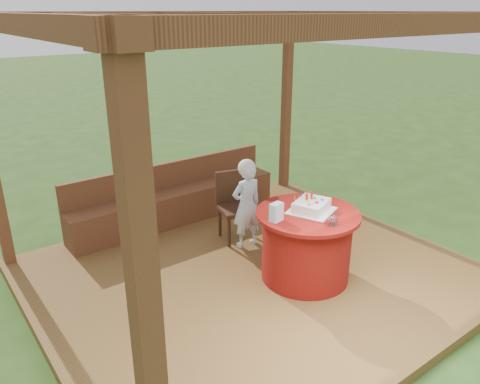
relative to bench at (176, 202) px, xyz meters
name	(u,v)px	position (x,y,z in m)	size (l,w,h in m)	color
ground	(253,281)	(0.00, -1.72, -0.38)	(60.00, 60.00, 0.00)	#264717
deck	(253,276)	(0.00, -1.72, -0.32)	(4.50, 4.00, 0.12)	brown
pergola	(256,61)	(0.00, -1.72, 2.02)	(4.50, 4.00, 2.72)	brown
bench	(176,202)	(0.00, 0.00, 0.00)	(3.00, 0.42, 0.80)	brown
table	(306,245)	(0.38, -2.14, 0.13)	(1.09, 1.09, 0.77)	maroon
chair	(235,202)	(0.35, -0.89, 0.21)	(0.51, 0.51, 0.87)	#3D2113
elderly_woman	(247,203)	(0.32, -1.17, 0.31)	(0.41, 0.29, 1.12)	#ABE1FF
birthday_cake	(311,206)	(0.44, -2.13, 0.57)	(0.56, 0.56, 0.19)	white
gift_bag	(276,212)	(-0.02, -2.09, 0.60)	(0.13, 0.08, 0.19)	#F19CD2
drinking_glass	(333,222)	(0.35, -2.52, 0.55)	(0.10, 0.10, 0.09)	white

